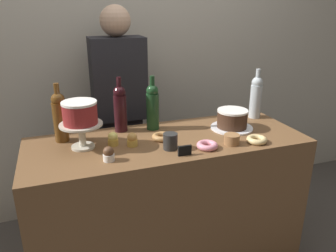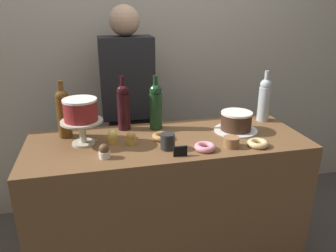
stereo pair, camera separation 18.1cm
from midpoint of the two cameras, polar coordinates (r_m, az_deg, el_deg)
name	(u,v)px [view 1 (the left image)]	position (r m, az deg, el deg)	size (l,w,h in m)	color
back_wall	(130,47)	(2.56, -8.69, 13.46)	(6.00, 0.05, 2.60)	#BCB7A8
display_counter	(168,207)	(2.05, -2.60, -13.89)	(1.56, 0.59, 0.89)	brown
cake_stand_pedestal	(82,131)	(1.78, -17.61, -0.94)	(0.22, 0.22, 0.14)	beige
white_layer_cake	(80,113)	(1.75, -17.97, 2.18)	(0.18, 0.18, 0.12)	maroon
silver_serving_platter	(232,128)	(2.02, 8.49, -0.34)	(0.26, 0.26, 0.01)	white
chocolate_round_cake	(232,118)	(2.00, 8.58, 1.26)	(0.18, 0.18, 0.11)	#3D2619
wine_bottle_dark_red	(120,108)	(1.95, -10.96, 3.11)	(0.08, 0.08, 0.33)	black
wine_bottle_clear	(256,96)	(2.21, 12.80, 5.00)	(0.08, 0.08, 0.33)	#B2BCC1
wine_bottle_green	(153,106)	(1.96, -5.35, 3.43)	(0.08, 0.08, 0.33)	#193D1E
wine_bottle_amber	(60,116)	(1.89, -20.93, 1.57)	(0.08, 0.08, 0.33)	#5B3814
cupcake_lemon	(113,139)	(1.79, -12.42, -2.28)	(0.06, 0.06, 0.07)	gold
cupcake_caramel	(132,140)	(1.76, -9.18, -2.43)	(0.06, 0.06, 0.07)	gold
cupcake_chocolate	(109,154)	(1.62, -13.46, -4.84)	(0.06, 0.06, 0.07)	white
donut_glazed	(257,140)	(1.83, 12.47, -2.40)	(0.11, 0.11, 0.03)	#E0C17F
donut_maple	(162,137)	(1.83, -3.90, -1.93)	(0.11, 0.11, 0.03)	#B27F47
donut_pink	(207,145)	(1.72, 3.86, -3.44)	(0.11, 0.11, 0.03)	pink
cookie_stack	(232,139)	(1.78, 8.20, -2.37)	(0.08, 0.08, 0.05)	olive
price_sign_chalkboard	(185,151)	(1.64, -0.24, -4.35)	(0.07, 0.01, 0.05)	black
coffee_cup_ceramic	(170,141)	(1.70, -2.64, -2.73)	(0.08, 0.08, 0.08)	#282828
barista_figure	(120,118)	(2.36, -10.47, 1.27)	(0.36, 0.22, 1.60)	black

